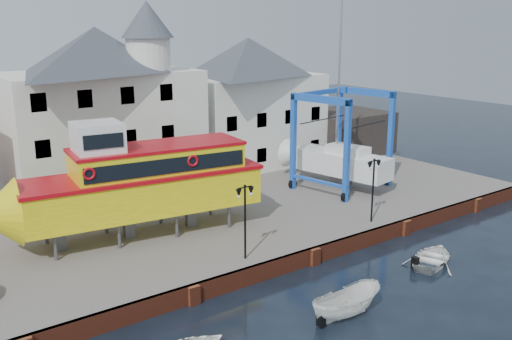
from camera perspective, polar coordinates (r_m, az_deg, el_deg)
ground at (r=33.39m, az=5.83°, el=-9.38°), size 140.00×140.00×0.00m
hardstanding at (r=41.43m, az=-4.41°, el=-3.77°), size 44.00×22.00×1.00m
quay_wall at (r=33.26m, az=5.73°, el=-8.54°), size 44.00×0.47×1.00m
building_white_main at (r=44.22m, az=-15.14°, el=6.06°), size 14.00×8.30×14.00m
building_white_right at (r=51.44m, az=-0.75°, el=6.87°), size 12.00×8.00×11.20m
shed_dark at (r=56.93m, az=8.67°, el=3.79°), size 8.00×7.00×4.00m
lamp_post_left at (r=30.41m, az=-1.11°, el=-3.32°), size 1.12×0.32×4.20m
lamp_post_right at (r=36.86m, az=11.69°, el=-0.41°), size 1.12×0.32×4.20m
tour_boat at (r=34.23m, az=-12.76°, el=-1.33°), size 16.66×5.88×7.10m
travel_lift at (r=45.04m, az=7.67°, el=1.45°), size 7.49×9.73×14.27m
motorboat_a at (r=28.21m, az=8.97°, el=-14.27°), size 4.07×1.72×1.54m
motorboat_b at (r=35.02m, az=17.22°, el=-8.82°), size 4.79×4.14×0.83m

